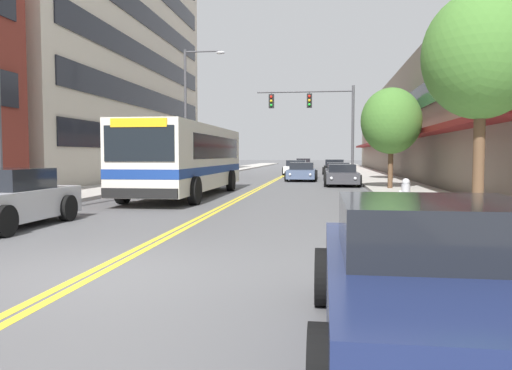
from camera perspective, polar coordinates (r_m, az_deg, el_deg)
ground_plane at (r=44.04m, az=3.42°, el=1.19°), size 240.00×240.00×0.00m
sidewalk_left at (r=45.15m, az=-5.67°, el=1.33°), size 3.30×106.00×0.14m
sidewalk_right at (r=44.07m, az=12.73°, el=1.21°), size 3.30×106.00×0.14m
centre_line at (r=44.04m, az=3.42°, el=1.20°), size 0.34×106.00×0.01m
office_tower_left at (r=40.25m, az=-20.61°, el=17.09°), size 12.08×27.38×22.75m
storefront_row_right at (r=45.00m, az=20.32°, el=6.35°), size 9.10×68.00×8.35m
city_bus at (r=21.51m, az=-7.81°, el=3.23°), size 2.92×11.16×2.94m
car_beige_parked_left_near at (r=34.12m, az=-5.40°, el=1.45°), size 2.01×4.33×1.16m
car_silver_parked_left_mid at (r=13.47m, az=-27.07°, el=-1.55°), size 2.20×4.36×1.41m
car_navy_parked_right_foreground at (r=4.73m, az=19.93°, el=-10.43°), size 2.17×4.34×1.34m
car_charcoal_parked_right_mid at (r=35.55m, az=9.36°, el=1.53°), size 2.03×4.85×1.20m
car_black_parked_right_far at (r=45.67m, az=8.94°, el=1.99°), size 2.14×4.21×1.32m
car_dark_grey_parked_right_end at (r=28.88m, az=9.78°, el=1.10°), size 2.02×4.68×1.21m
car_red_moving_lead at (r=61.53m, az=5.45°, el=2.38°), size 2.15×4.25×1.30m
car_slate_blue_moving_second at (r=34.04m, az=5.25°, el=1.49°), size 2.09×4.82×1.22m
car_white_moving_third at (r=43.89m, az=4.61°, el=1.96°), size 2.18×4.59×1.27m
traffic_signal_mast at (r=33.53m, az=7.21°, el=8.14°), size 6.42×0.38×6.28m
street_lamp_left_near at (r=15.36m, az=-26.59°, el=17.40°), size 2.72×0.28×9.41m
street_lamp_left_far at (r=31.86m, az=-7.43°, el=9.21°), size 2.62×0.28×8.30m
street_tree_right_near at (r=12.84m, az=24.36°, el=13.30°), size 2.66×2.66×5.35m
street_tree_right_mid at (r=24.98m, az=15.18°, el=7.07°), size 2.88×2.88×4.82m
street_tree_right_far at (r=33.69m, az=15.25°, el=7.51°), size 2.84×2.84×5.64m
fire_hydrant at (r=16.65m, az=16.73°, el=-0.75°), size 0.36×0.28×0.86m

